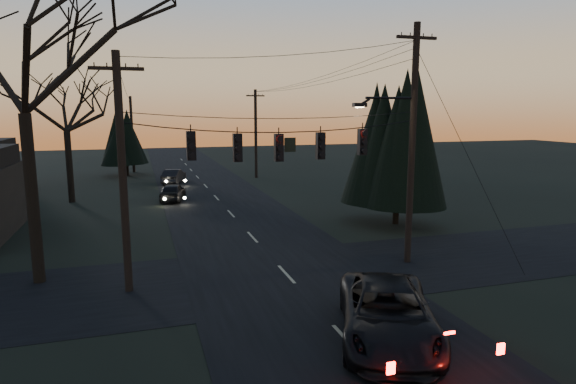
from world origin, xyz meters
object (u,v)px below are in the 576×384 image
object	(u,v)px
utility_pole_far_l	(134,172)
bare_tree_left	(18,40)
utility_pole_far_r	(256,178)
sedan_oncoming_a	(173,192)
sedan_oncoming_b	(174,176)
evergreen_right	(398,144)
suv_near	(387,314)
utility_pole_right	(407,262)
utility_pole_left	(129,291)

from	to	relation	value
utility_pole_far_l	bare_tree_left	distance (m)	35.31
utility_pole_far_r	sedan_oncoming_a	size ratio (longest dim) A/B	2.27
bare_tree_left	sedan_oncoming_b	distance (m)	26.64
evergreen_right	sedan_oncoming_a	size ratio (longest dim) A/B	2.16
evergreen_right	suv_near	bearing A→B (deg)	-120.68
evergreen_right	sedan_oncoming_a	bearing A→B (deg)	136.46
evergreen_right	sedan_oncoming_b	bearing A→B (deg)	119.30
bare_tree_left	utility_pole_right	bearing A→B (deg)	-7.71
utility_pole_far_l	suv_near	bearing A→B (deg)	-80.41
utility_pole_right	evergreen_right	bearing A→B (deg)	64.23
utility_pole_right	suv_near	size ratio (longest dim) A/B	1.78
sedan_oncoming_b	utility_pole_right	bearing A→B (deg)	125.18
utility_pole_left	bare_tree_left	distance (m)	9.75
sedan_oncoming_b	utility_pole_left	bearing A→B (deg)	100.76
utility_pole_right	utility_pole_far_r	distance (m)	28.00
utility_pole_right	utility_pole_far_r	size ratio (longest dim) A/B	1.18
sedan_oncoming_b	utility_pole_far_l	bearing A→B (deg)	-51.74
utility_pole_far_r	sedan_oncoming_b	distance (m)	8.19
utility_pole_left	sedan_oncoming_a	bearing A→B (deg)	81.05
suv_near	sedan_oncoming_a	distance (m)	24.32
evergreen_right	sedan_oncoming_a	xyz separation A→B (m)	(-11.84, 11.26, -4.01)
utility_pole_left	bare_tree_left	world-z (taller)	bare_tree_left
bare_tree_left	evergreen_right	xyz separation A→B (m)	(17.94, 4.51, -4.31)
utility_pole_left	evergreen_right	xyz separation A→B (m)	(14.64, 6.51, 4.64)
utility_pole_right	sedan_oncoming_b	xyz separation A→B (m)	(-8.01, 26.39, 0.64)
utility_pole_left	utility_pole_right	bearing A→B (deg)	0.00
utility_pole_right	suv_near	bearing A→B (deg)	-125.38
evergreen_right	suv_near	world-z (taller)	evergreen_right
utility_pole_left	utility_pole_far_r	distance (m)	30.27
utility_pole_far_r	utility_pole_right	bearing A→B (deg)	-90.00
utility_pole_right	sedan_oncoming_b	world-z (taller)	utility_pole_right
utility_pole_far_r	utility_pole_far_l	distance (m)	14.01
utility_pole_left	sedan_oncoming_b	xyz separation A→B (m)	(3.49, 26.39, 0.64)
utility_pole_far_l	bare_tree_left	xyz separation A→B (m)	(-3.30, -34.00, 8.95)
bare_tree_left	sedan_oncoming_b	xyz separation A→B (m)	(6.79, 24.39, -8.31)
utility_pole_right	bare_tree_left	bearing A→B (deg)	172.29
bare_tree_left	evergreen_right	size ratio (longest dim) A/B	1.58
bare_tree_left	evergreen_right	world-z (taller)	bare_tree_left
utility_pole_left	utility_pole_far_l	size ratio (longest dim) A/B	1.06
sedan_oncoming_a	bare_tree_left	bearing A→B (deg)	82.25
utility_pole_left	suv_near	size ratio (longest dim) A/B	1.51
utility_pole_far_r	utility_pole_far_l	world-z (taller)	utility_pole_far_r
utility_pole_far_l	evergreen_right	bearing A→B (deg)	-63.59
utility_pole_right	utility_pole_far_l	world-z (taller)	utility_pole_right
utility_pole_right	utility_pole_far_l	size ratio (longest dim) A/B	1.25
evergreen_right	sedan_oncoming_b	xyz separation A→B (m)	(-11.15, 19.88, -4.00)
utility_pole_far_r	evergreen_right	bearing A→B (deg)	-81.67
utility_pole_left	sedan_oncoming_a	distance (m)	18.00
utility_pole_left	utility_pole_far_r	size ratio (longest dim) A/B	1.00
utility_pole_right	utility_pole_left	bearing A→B (deg)	180.00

